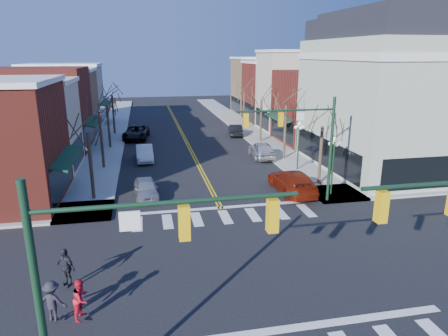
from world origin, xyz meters
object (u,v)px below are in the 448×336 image
pedestrian_red_b (81,299)px  pedestrian_dark_b (52,301)px  car_left_near (146,189)px  car_left_mid (145,153)px  car_right_mid (262,150)px  victorian_corner (395,92)px  car_right_far (235,130)px  lamppost_midblock (299,137)px  car_right_near (292,182)px  car_left_far (136,132)px  lamppost_corner (334,156)px  pedestrian_dark_a (66,267)px

pedestrian_red_b → pedestrian_dark_b: 1.03m
car_left_near → pedestrian_dark_b: bearing=-108.8°
car_left_mid → car_right_mid: (11.20, -1.26, 0.09)m
victorian_corner → car_right_mid: bearing=151.9°
car_right_far → victorian_corner: bearing=128.9°
car_left_mid → car_right_mid: car_right_mid is taller
victorian_corner → pedestrian_dark_b: size_ratio=8.76×
lamppost_midblock → pedestrian_red_b: (-15.56, -17.60, -2.00)m
pedestrian_red_b → car_right_near: bearing=-28.4°
car_right_far → pedestrian_dark_b: size_ratio=2.62×
car_right_mid → victorian_corner: bearing=154.2°
car_left_far → car_right_far: car_left_far is taller
car_right_mid → pedestrian_dark_b: (-14.79, -22.43, 0.15)m
car_left_near → lamppost_corner: bearing=-13.4°
car_right_near → car_left_mid: bearing=-47.7°
car_right_far → pedestrian_dark_a: pedestrian_dark_a is taller
car_right_near → pedestrian_dark_b: 18.75m
car_right_mid → car_right_far: bearing=-87.8°
car_left_mid → victorian_corner: bearing=-19.0°
lamppost_corner → pedestrian_dark_a: (-16.51, -8.65, -1.94)m
car_right_mid → pedestrian_dark_a: pedestrian_dark_a is taller
pedestrian_dark_a → lamppost_midblock: bearing=83.0°
car_right_near → car_right_mid: bearing=-94.3°
lamppost_midblock → car_left_mid: lamppost_midblock is taller
victorian_corner → car_right_near: 13.11m
lamppost_midblock → pedestrian_dark_a: size_ratio=2.47×
car_left_mid → pedestrian_dark_a: size_ratio=2.51×
car_right_far → pedestrian_dark_a: size_ratio=2.44×
pedestrian_dark_a → victorian_corner: bearing=71.0°
victorian_corner → car_left_mid: 23.09m
victorian_corner → car_left_mid: size_ratio=3.24×
victorian_corner → car_left_far: bearing=142.5°
victorian_corner → pedestrian_red_b: (-23.86, -17.10, -5.70)m
car_left_mid → car_right_far: bearing=40.3°
car_left_far → pedestrian_dark_b: pedestrian_dark_b is taller
car_right_mid → pedestrian_red_b: (-13.76, -22.49, 0.14)m
car_left_far → pedestrian_dark_b: 34.18m
car_right_near → pedestrian_red_b: (-13.10, -12.39, 0.13)m
lamppost_midblock → pedestrian_red_b: size_ratio=2.68×
car_left_far → car_left_near: bearing=-80.4°
car_left_far → car_right_near: (11.44, -21.74, 0.02)m
car_left_mid → pedestrian_dark_a: bearing=-101.1°
car_right_far → pedestrian_red_b: (-13.76, -33.84, 0.25)m
car_left_near → pedestrian_dark_a: pedestrian_dark_a is taller
car_left_far → pedestrian_red_b: size_ratio=3.59×
car_left_mid → car_left_far: (-0.89, 10.39, 0.08)m
lamppost_corner → car_right_far: bearing=94.5°
pedestrian_red_b → pedestrian_dark_a: (-0.96, 2.45, 0.07)m
pedestrian_red_b → car_left_near: bearing=7.3°
lamppost_corner → car_left_mid: lamppost_corner is taller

